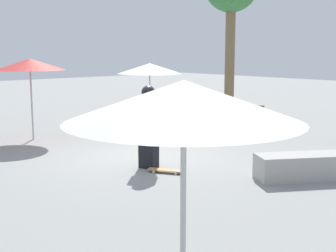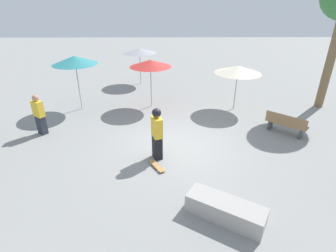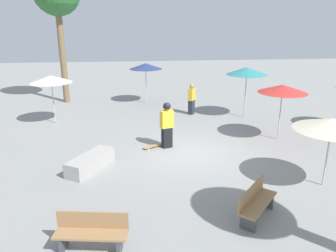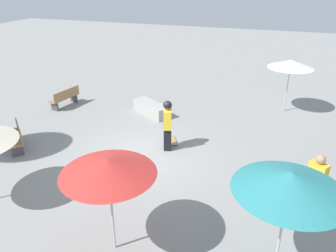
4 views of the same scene
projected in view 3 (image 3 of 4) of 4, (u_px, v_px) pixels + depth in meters
ground_plane at (189, 152)px, 12.62m from camera, size 60.00×60.00×0.00m
skater_main at (167, 124)px, 12.84m from camera, size 0.55×0.41×1.84m
skateboard at (152, 146)px, 13.07m from camera, size 0.79×0.59×0.07m
concrete_ledge at (90, 162)px, 11.10m from camera, size 1.57×1.99×0.51m
bench_near at (256, 202)px, 8.34m from camera, size 1.40×1.49×0.85m
bench_far at (92, 232)px, 7.16m from camera, size 1.65×0.69×0.85m
shade_umbrella_teal at (247, 71)px, 16.56m from camera, size 2.07×2.07×2.61m
shade_umbrella_cream at (332, 124)px, 9.51m from camera, size 2.19×2.19×2.15m
shade_umbrella_navy at (146, 66)px, 19.60m from camera, size 1.97×1.97×2.42m
shade_umbrella_white at (51, 79)px, 15.56m from camera, size 1.96×1.96×2.36m
shade_umbrella_red at (283, 89)px, 13.38m from camera, size 2.01×2.01×2.35m
bystander_watching at (192, 99)px, 17.54m from camera, size 0.46×0.52×1.66m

